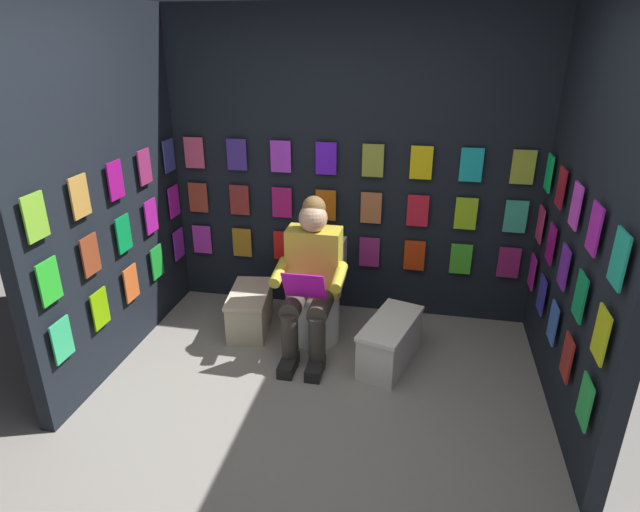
{
  "coord_description": "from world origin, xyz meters",
  "views": [
    {
      "loc": [
        -0.6,
        2.2,
        2.26
      ],
      "look_at": [
        0.07,
        -1.09,
        0.85
      ],
      "focal_mm": 29.72,
      "sensor_mm": 36.0,
      "label": 1
    }
  ],
  "objects_px": {
    "toilet": "(317,297)",
    "comic_longbox_near": "(250,310)",
    "person_reading": "(311,278)",
    "comic_longbox_far": "(390,342)"
  },
  "relations": [
    {
      "from": "person_reading",
      "to": "toilet",
      "type": "bearing_deg",
      "value": -89.98
    },
    {
      "from": "comic_longbox_far",
      "to": "person_reading",
      "type": "bearing_deg",
      "value": 8.19
    },
    {
      "from": "person_reading",
      "to": "comic_longbox_near",
      "type": "bearing_deg",
      "value": -18.7
    },
    {
      "from": "comic_longbox_near",
      "to": "comic_longbox_far",
      "type": "xyz_separation_m",
      "value": [
        -1.16,
        0.27,
        0.01
      ]
    },
    {
      "from": "toilet",
      "to": "comic_longbox_far",
      "type": "height_order",
      "value": "toilet"
    },
    {
      "from": "toilet",
      "to": "comic_longbox_near",
      "type": "bearing_deg",
      "value": 3.99
    },
    {
      "from": "person_reading",
      "to": "comic_longbox_far",
      "type": "relative_size",
      "value": 1.67
    },
    {
      "from": "toilet",
      "to": "comic_longbox_near",
      "type": "xyz_separation_m",
      "value": [
        0.55,
        0.04,
        -0.16
      ]
    },
    {
      "from": "toilet",
      "to": "comic_longbox_near",
      "type": "height_order",
      "value": "toilet"
    },
    {
      "from": "person_reading",
      "to": "comic_longbox_near",
      "type": "xyz_separation_m",
      "value": [
        0.55,
        -0.19,
        -0.43
      ]
    }
  ]
}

